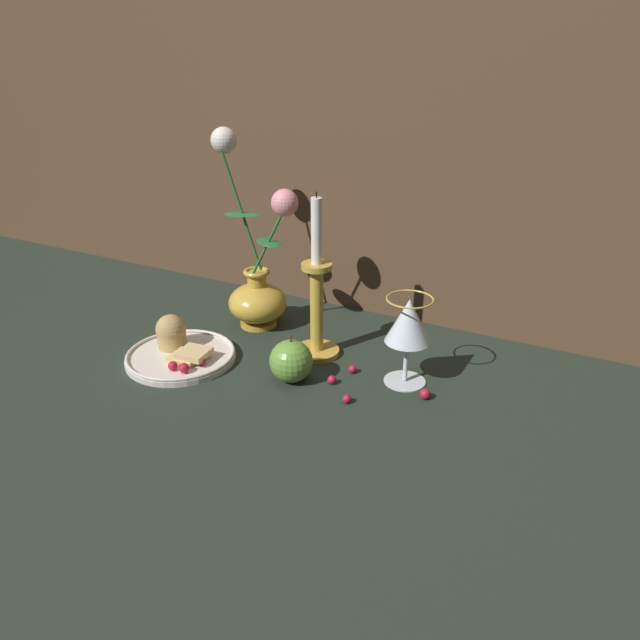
% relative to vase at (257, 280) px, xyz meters
% --- Properties ---
extents(ground_plane, '(2.40, 2.40, 0.00)m').
position_rel_vase_xyz_m(ground_plane, '(0.16, -0.14, -0.10)').
color(ground_plane, '#232D23').
rests_on(ground_plane, ground).
extents(vase, '(0.20, 0.12, 0.38)m').
position_rel_vase_xyz_m(vase, '(0.00, 0.00, 0.00)').
color(vase, gold).
rests_on(vase, ground_plane).
extents(plate_with_pastries, '(0.20, 0.20, 0.07)m').
position_rel_vase_xyz_m(plate_with_pastries, '(-0.05, -0.19, -0.08)').
color(plate_with_pastries, silver).
rests_on(plate_with_pastries, ground_plane).
extents(wine_glass, '(0.08, 0.08, 0.15)m').
position_rel_vase_xyz_m(wine_glass, '(0.34, -0.08, 0.01)').
color(wine_glass, silver).
rests_on(wine_glass, ground_plane).
extents(candlestick, '(0.08, 0.08, 0.30)m').
position_rel_vase_xyz_m(candlestick, '(0.16, -0.06, 0.00)').
color(candlestick, gold).
rests_on(candlestick, ground_plane).
extents(apple_beside_vase, '(0.07, 0.07, 0.09)m').
position_rel_vase_xyz_m(apple_beside_vase, '(0.17, -0.16, -0.06)').
color(apple_beside_vase, '#669938').
rests_on(apple_beside_vase, ground_plane).
extents(berry_near_plate, '(0.01, 0.01, 0.01)m').
position_rel_vase_xyz_m(berry_near_plate, '(0.25, -0.09, -0.09)').
color(berry_near_plate, '#AD192D').
rests_on(berry_near_plate, ground_plane).
extents(berry_front_center, '(0.01, 0.01, 0.01)m').
position_rel_vase_xyz_m(berry_front_center, '(0.29, -0.18, -0.09)').
color(berry_front_center, '#AD192D').
rests_on(berry_front_center, ground_plane).
extents(berry_by_glass_stem, '(0.02, 0.02, 0.02)m').
position_rel_vase_xyz_m(berry_by_glass_stem, '(0.24, -0.15, -0.09)').
color(berry_by_glass_stem, '#AD192D').
rests_on(berry_by_glass_stem, ground_plane).
extents(berry_under_candlestick, '(0.02, 0.02, 0.02)m').
position_rel_vase_xyz_m(berry_under_candlestick, '(0.39, -0.11, -0.09)').
color(berry_under_candlestick, '#AD192D').
rests_on(berry_under_candlestick, ground_plane).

